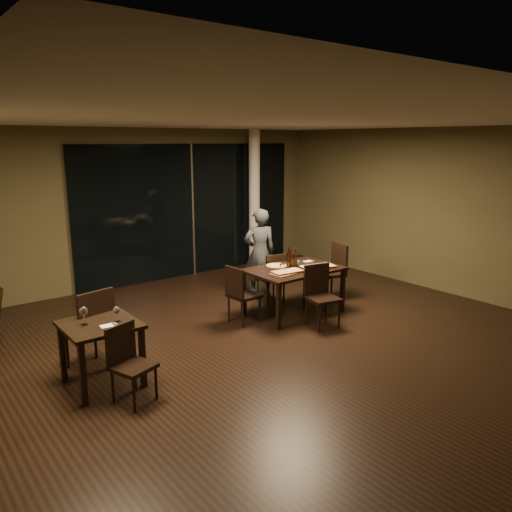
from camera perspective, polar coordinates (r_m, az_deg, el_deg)
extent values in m
plane|color=black|center=(7.10, 2.56, -9.80)|extent=(8.00, 8.00, 0.00)
cube|color=#484226|center=(10.05, -12.56, 5.55)|extent=(8.00, 0.10, 3.00)
cube|color=#484226|center=(9.77, 21.12, 4.78)|extent=(0.10, 8.00, 3.00)
cube|color=silver|center=(6.55, 2.84, 15.34)|extent=(8.00, 8.00, 0.04)
cube|color=black|center=(10.46, -7.35, 5.20)|extent=(5.00, 0.06, 2.70)
cylinder|color=white|center=(10.97, -0.20, 6.46)|extent=(0.24, 0.24, 3.00)
cube|color=black|center=(8.07, 4.34, -1.54)|extent=(1.50, 1.00, 0.04)
cube|color=black|center=(7.42, 2.61, -5.85)|extent=(0.06, 0.06, 0.71)
cube|color=black|center=(8.34, 9.86, -3.88)|extent=(0.06, 0.06, 0.71)
cube|color=black|center=(8.08, -1.46, -4.26)|extent=(0.06, 0.06, 0.71)
cube|color=black|center=(8.93, 5.69, -2.62)|extent=(0.06, 0.06, 0.71)
cube|color=black|center=(5.94, -17.43, -7.50)|extent=(0.80, 0.80, 0.04)
cube|color=black|center=(5.69, -19.19, -12.68)|extent=(0.06, 0.06, 0.71)
cube|color=black|center=(5.91, -12.84, -11.28)|extent=(0.06, 0.06, 0.71)
cube|color=black|center=(6.29, -21.26, -10.34)|extent=(0.06, 0.06, 0.71)
cube|color=black|center=(6.48, -15.45, -9.18)|extent=(0.06, 0.06, 0.71)
cube|color=black|center=(8.71, 1.70, -2.56)|extent=(0.45, 0.45, 0.05)
cylinder|color=black|center=(8.99, 2.02, -3.45)|extent=(0.03, 0.03, 0.41)
cylinder|color=black|center=(8.82, 0.21, -3.76)|extent=(0.03, 0.03, 0.41)
cylinder|color=black|center=(8.72, 3.20, -3.97)|extent=(0.03, 0.03, 0.41)
cylinder|color=black|center=(8.55, 1.35, -4.31)|extent=(0.03, 0.03, 0.41)
cube|color=black|center=(8.50, 2.37, -1.36)|extent=(0.41, 0.09, 0.46)
cube|color=black|center=(7.57, 7.66, -4.87)|extent=(0.52, 0.52, 0.05)
cylinder|color=black|center=(7.41, 7.20, -7.07)|extent=(0.04, 0.04, 0.44)
cylinder|color=black|center=(7.60, 9.47, -6.63)|extent=(0.04, 0.04, 0.44)
cylinder|color=black|center=(7.69, 5.77, -6.26)|extent=(0.04, 0.04, 0.44)
cylinder|color=black|center=(7.87, 8.00, -5.87)|extent=(0.04, 0.04, 0.44)
cube|color=black|center=(7.66, 6.91, -2.71)|extent=(0.43, 0.13, 0.49)
cube|color=black|center=(7.71, -1.35, -4.54)|extent=(0.44, 0.44, 0.05)
cylinder|color=black|center=(7.75, 0.45, -6.09)|extent=(0.03, 0.03, 0.43)
cylinder|color=black|center=(8.00, -1.19, -5.48)|extent=(0.03, 0.03, 0.43)
cylinder|color=black|center=(7.54, -1.52, -6.64)|extent=(0.03, 0.03, 0.43)
cylinder|color=black|center=(7.80, -3.13, -6.00)|extent=(0.03, 0.03, 0.43)
cube|color=black|center=(7.52, -2.48, -3.09)|extent=(0.06, 0.42, 0.48)
cube|color=black|center=(8.89, 8.33, -2.00)|extent=(0.55, 0.55, 0.05)
cylinder|color=black|center=(9.00, 6.62, -3.31)|extent=(0.04, 0.04, 0.47)
cylinder|color=black|center=(8.70, 7.91, -3.93)|extent=(0.04, 0.04, 0.47)
cylinder|color=black|center=(9.20, 8.63, -3.01)|extent=(0.04, 0.04, 0.47)
cylinder|color=black|center=(8.90, 9.96, -3.61)|extent=(0.04, 0.04, 0.47)
cube|color=black|center=(8.94, 9.51, -0.23)|extent=(0.14, 0.46, 0.52)
cube|color=black|center=(6.51, -18.60, -8.05)|extent=(0.56, 0.56, 0.05)
cylinder|color=black|center=(6.84, -17.88, -9.15)|extent=(0.04, 0.04, 0.49)
cylinder|color=black|center=(6.67, -20.78, -9.96)|extent=(0.04, 0.04, 0.49)
cylinder|color=black|center=(6.53, -16.06, -10.10)|extent=(0.04, 0.04, 0.49)
cylinder|color=black|center=(6.35, -19.06, -11.00)|extent=(0.04, 0.04, 0.49)
cube|color=black|center=(6.24, -17.76, -6.25)|extent=(0.48, 0.13, 0.54)
cube|color=black|center=(5.60, -13.82, -12.22)|extent=(0.50, 0.50, 0.04)
cylinder|color=black|center=(5.49, -13.77, -15.11)|extent=(0.03, 0.03, 0.40)
cylinder|color=black|center=(5.68, -11.36, -13.95)|extent=(0.03, 0.03, 0.40)
cylinder|color=black|center=(5.70, -16.05, -14.12)|extent=(0.03, 0.03, 0.40)
cylinder|color=black|center=(5.89, -13.65, -13.05)|extent=(0.03, 0.03, 0.40)
cube|color=black|center=(5.63, -15.20, -9.67)|extent=(0.38, 0.16, 0.44)
imported|color=#2D3032|center=(8.98, 0.41, 0.41)|extent=(0.64, 0.54, 1.59)
cube|color=#472716|center=(7.76, 3.61, -1.91)|extent=(0.61, 0.35, 0.01)
cube|color=#3F2A14|center=(8.11, 7.08, -1.32)|extent=(0.59, 0.38, 0.01)
cylinder|color=#A93412|center=(8.16, 2.38, -1.15)|extent=(0.34, 0.34, 0.01)
cylinder|color=white|center=(7.94, 3.01, -1.25)|extent=(0.08, 0.08, 0.09)
cylinder|color=white|center=(8.23, 5.05, -0.76)|extent=(0.08, 0.08, 0.10)
cube|color=silver|center=(8.38, 7.96, -0.89)|extent=(0.19, 0.11, 0.01)
cube|color=white|center=(8.51, 6.05, -0.61)|extent=(0.19, 0.13, 0.01)
cube|color=white|center=(5.80, -16.46, -7.67)|extent=(0.19, 0.12, 0.01)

